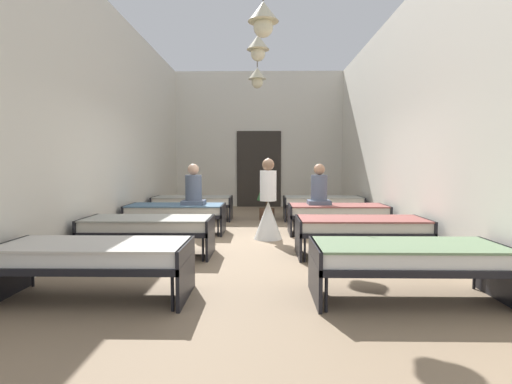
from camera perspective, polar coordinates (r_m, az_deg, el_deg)
ground_plane at (r=6.99m, az=-0.07°, el=-7.71°), size 5.87×12.38×0.10m
room_shell at (r=8.06m, az=0.09°, el=9.53°), size 5.67×11.98×4.27m
bed_left_row_0 at (r=4.45m, az=-21.96°, el=-8.44°), size 1.90×0.84×0.57m
bed_right_row_0 at (r=4.35m, az=20.79°, el=-8.67°), size 1.90×0.84×0.57m
bed_left_row_1 at (r=6.21m, az=-15.10°, el=-4.77°), size 1.90×0.84×0.57m
bed_right_row_1 at (r=6.14m, az=14.77°, el=-4.86°), size 1.90×0.84×0.57m
bed_left_row_2 at (r=8.03m, az=-11.35°, el=-2.71°), size 1.90×0.84×0.57m
bed_right_row_2 at (r=7.98m, az=11.53°, el=-2.76°), size 1.90×0.84×0.57m
bed_left_row_3 at (r=9.89m, az=-9.00°, el=-1.41°), size 1.90×0.84×0.57m
bed_right_row_3 at (r=9.85m, az=9.51°, el=-1.44°), size 1.90×0.84×0.57m
nurse_near_aisle at (r=7.29m, az=1.74°, el=-2.61°), size 0.52×0.52×1.49m
patient_seated_primary at (r=7.93m, az=-8.91°, el=0.35°), size 0.44×0.44×0.80m
patient_seated_secondary at (r=7.97m, az=8.99°, el=0.37°), size 0.44×0.44×0.80m
potted_plant at (r=9.69m, az=1.57°, el=0.09°), size 0.49×0.49×1.18m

